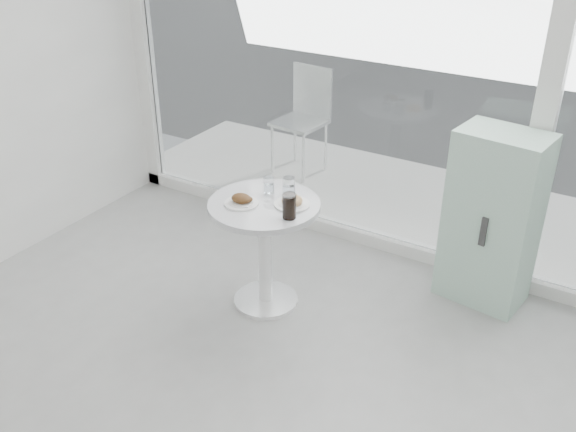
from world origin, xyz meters
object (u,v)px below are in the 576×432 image
Objects in this scene: plate_fritter at (242,200)px; cola_glass at (289,206)px; mint_cabinet at (492,219)px; patio_chair at (305,113)px; plate_donut at (292,202)px; water_tumbler_a at (269,186)px; water_tumbler_b at (289,188)px; main_table at (265,233)px.

cola_glass reaches higher than plate_fritter.
mint_cabinet is 2.38m from patio_chair.
water_tumbler_a is (-0.22, 0.08, 0.03)m from plate_donut.
plate_donut is at bearing -18.80° from water_tumbler_a.
patio_chair reaches higher than cola_glass.
plate_donut is 0.14m from water_tumbler_b.
plate_fritter is at bearing -126.45° from water_tumbler_b.
water_tumbler_a is at bearing 76.14° from plate_fritter.
plate_donut is 1.43× the size of cola_glass.
mint_cabinet is 1.39m from cola_glass.
water_tumbler_a reaches higher than plate_donut.
water_tumbler_a reaches higher than main_table.
main_table is 0.30m from plate_donut.
patio_chair is at bearing 158.84° from mint_cabinet.
plate_fritter is 0.95× the size of plate_donut.
plate_fritter is 0.32m from plate_donut.
water_tumbler_a is (0.06, 0.23, 0.02)m from plate_fritter.
water_tumbler_a is 0.86× the size of water_tumbler_b.
plate_donut is (1.01, -1.93, 0.18)m from patio_chair.
plate_donut is at bearing 115.27° from cola_glass.
main_table is at bearing -69.70° from water_tumbler_a.
main_table is 0.28m from plate_fritter.
plate_donut is (0.28, 0.15, -0.01)m from plate_fritter.
cola_glass is (1.09, -2.08, 0.23)m from patio_chair.
mint_cabinet reaches higher than plate_donut.
patio_chair is 6.21× the size of cola_glass.
main_table is at bearing -138.00° from mint_cabinet.
water_tumbler_a is at bearing 161.20° from plate_donut.
water_tumbler_b is at bearing -141.96° from mint_cabinet.
mint_cabinet is at bearing 28.74° from water_tumbler_a.
water_tumbler_a is (-1.29, -0.71, 0.21)m from mint_cabinet.
cola_glass is (0.29, -0.23, 0.03)m from water_tumbler_a.
mint_cabinet reaches higher than plate_fritter.
plate_donut is at bearing -56.44° from patio_chair.
main_table is at bearing -159.66° from plate_donut.
mint_cabinet is 1.49m from water_tumbler_a.
water_tumbler_a is 0.68× the size of cola_glass.
water_tumbler_a reaches higher than plate_fritter.
water_tumbler_a is (0.79, -1.85, 0.20)m from patio_chair.
main_table is 0.64× the size of mint_cabinet.
mint_cabinet reaches higher than water_tumbler_b.
cola_glass is at bearing 0.14° from plate_fritter.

